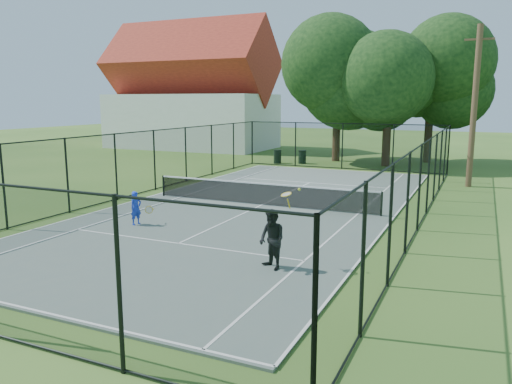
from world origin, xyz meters
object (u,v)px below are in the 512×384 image
at_px(utility_pole, 474,106).
at_px(trash_bin_right, 302,157).
at_px(tennis_net, 262,193).
at_px(player_blue, 136,208).
at_px(trash_bin_left, 277,157).
at_px(player_black, 272,239).

bearing_deg(utility_pole, trash_bin_right, 153.29).
height_order(tennis_net, player_blue, player_blue).
relative_size(trash_bin_left, utility_pole, 0.12).
bearing_deg(tennis_net, trash_bin_right, 102.77).
distance_m(tennis_net, utility_pole, 12.44).
bearing_deg(player_black, tennis_net, 115.66).
bearing_deg(player_black, player_blue, 159.01).
distance_m(trash_bin_left, utility_pole, 14.18).
bearing_deg(player_black, utility_pole, 75.35).
height_order(trash_bin_right, utility_pole, utility_pole).
relative_size(trash_bin_right, player_black, 0.45).
xyz_separation_m(tennis_net, utility_pole, (7.81, 9.00, 3.56)).
bearing_deg(trash_bin_left, utility_pole, -21.27).
bearing_deg(utility_pole, player_black, -104.65).
bearing_deg(trash_bin_left, player_black, -68.29).
xyz_separation_m(tennis_net, trash_bin_left, (-4.96, 13.97, -0.09)).
xyz_separation_m(trash_bin_left, player_black, (8.49, -21.33, 0.37)).
bearing_deg(player_blue, trash_bin_right, 91.79).
xyz_separation_m(trash_bin_left, trash_bin_right, (1.65, 0.62, -0.01)).
distance_m(utility_pole, player_black, 17.23).
distance_m(utility_pole, player_blue, 17.82).
xyz_separation_m(trash_bin_left, player_blue, (2.26, -18.94, 0.17)).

